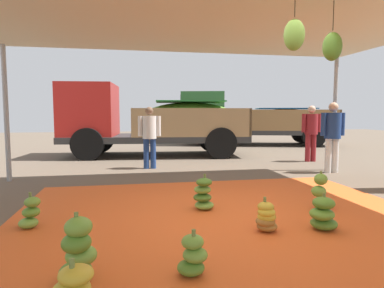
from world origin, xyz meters
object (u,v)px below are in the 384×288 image
object	(u,v)px
banana_bunch_2	(320,193)
banana_bunch_5	(203,195)
worker_1	(149,133)
worker_2	(311,129)
banana_bunch_4	(323,215)
cargo_truck_main	(149,120)
cargo_truck_far	(249,119)
banana_bunch_7	(266,218)
banana_bunch_6	(193,256)
worker_0	(333,132)
banana_bunch_0	(30,214)
banana_bunch_8	(78,252)

from	to	relation	value
banana_bunch_2	banana_bunch_5	size ratio (longest dim) A/B	1.07
worker_1	worker_2	world-z (taller)	worker_2
banana_bunch_4	cargo_truck_main	world-z (taller)	cargo_truck_main
cargo_truck_main	cargo_truck_far	world-z (taller)	same
banana_bunch_7	worker_2	bearing A→B (deg)	55.64
banana_bunch_2	cargo_truck_main	bearing A→B (deg)	106.71
worker_1	cargo_truck_main	bearing A→B (deg)	86.68
banana_bunch_6	worker_0	size ratio (longest dim) A/B	0.24
banana_bunch_0	banana_bunch_2	size ratio (longest dim) A/B	0.77
cargo_truck_far	worker_0	bearing A→B (deg)	-94.67
banana_bunch_7	cargo_truck_far	bearing A→B (deg)	70.90
banana_bunch_4	banana_bunch_7	world-z (taller)	banana_bunch_4
banana_bunch_7	banana_bunch_8	bearing A→B (deg)	-157.21
banana_bunch_6	worker_1	size ratio (longest dim) A/B	0.26
banana_bunch_4	banana_bunch_2	bearing A→B (deg)	60.77
worker_0	worker_2	bearing A→B (deg)	74.77
banana_bunch_0	worker_1	distance (m)	4.76
cargo_truck_main	banana_bunch_6	bearing A→B (deg)	-90.92
banana_bunch_0	cargo_truck_main	world-z (taller)	cargo_truck_main
banana_bunch_0	banana_bunch_7	distance (m)	2.92
banana_bunch_0	banana_bunch_5	distance (m)	2.33
worker_1	worker_0	bearing A→B (deg)	-18.15
banana_bunch_7	banana_bunch_2	bearing A→B (deg)	32.50
banana_bunch_0	banana_bunch_8	bearing A→B (deg)	-62.66
banana_bunch_2	cargo_truck_far	size ratio (longest dim) A/B	0.08
banana_bunch_6	cargo_truck_main	distance (m)	8.72
banana_bunch_5	cargo_truck_main	distance (m)	6.78
banana_bunch_4	banana_bunch_6	world-z (taller)	banana_bunch_4
banana_bunch_0	banana_bunch_4	distance (m)	3.62
banana_bunch_5	worker_1	bearing A→B (deg)	97.89
banana_bunch_8	worker_2	distance (m)	8.58
banana_bunch_0	banana_bunch_6	distance (m)	2.36
banana_bunch_7	worker_1	bearing A→B (deg)	102.30
banana_bunch_2	banana_bunch_5	distance (m)	1.74
banana_bunch_2	banana_bunch_8	bearing A→B (deg)	-153.50
banana_bunch_0	banana_bunch_2	world-z (taller)	banana_bunch_2
banana_bunch_4	worker_1	size ratio (longest dim) A/B	0.29
banana_bunch_0	cargo_truck_far	distance (m)	12.39
banana_bunch_4	banana_bunch_8	distance (m)	2.86
banana_bunch_6	worker_1	world-z (taller)	worker_1
banana_bunch_6	worker_0	world-z (taller)	worker_0
worker_2	banana_bunch_5	bearing A→B (deg)	-134.18
worker_1	worker_2	xyz separation A→B (m)	(4.82, 0.42, 0.04)
banana_bunch_0	cargo_truck_far	world-z (taller)	cargo_truck_far
banana_bunch_4	banana_bunch_6	xyz separation A→B (m)	(-1.78, -0.83, -0.03)
cargo_truck_main	cargo_truck_far	bearing A→B (deg)	34.76
banana_bunch_8	banana_bunch_0	bearing A→B (deg)	117.34
banana_bunch_4	banana_bunch_7	size ratio (longest dim) A/B	1.10
banana_bunch_7	worker_1	distance (m)	5.20
banana_bunch_7	worker_1	size ratio (longest dim) A/B	0.26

